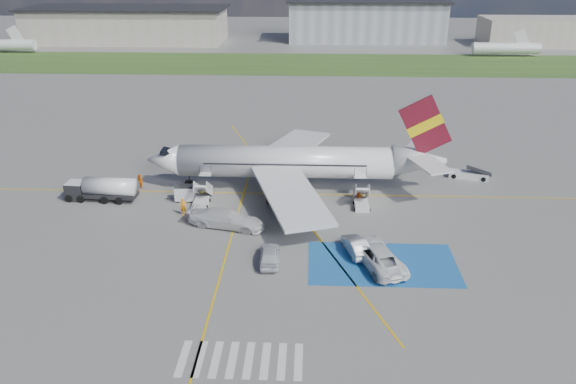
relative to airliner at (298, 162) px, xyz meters
name	(u,v)px	position (x,y,z in m)	size (l,w,h in m)	color
ground	(279,241)	(-1.51, -14.00, -3.39)	(400.00, 400.00, 0.00)	#60605E
grass_strip	(300,64)	(-1.51, 81.00, -3.39)	(400.00, 30.00, 0.01)	#2D4C1E
taxiway_line_main	(285,194)	(-1.51, -2.00, -3.39)	(120.00, 0.20, 0.01)	gold
taxiway_line_cross	(215,296)	(-6.51, -24.00, -3.39)	(0.20, 60.00, 0.01)	gold
taxiway_line_diag	(285,194)	(-1.51, -2.00, -3.39)	(0.20, 60.00, 0.01)	gold
staging_box	(382,264)	(8.49, -18.00, -3.39)	(14.00, 8.00, 0.01)	#19569B
crosswalk	(241,360)	(-3.31, -32.00, -3.39)	(9.00, 4.00, 0.01)	silver
terminal_west	(128,25)	(-56.51, 116.00, 1.61)	(60.00, 22.00, 10.00)	#A29B8B
terminal_centre	(366,21)	(18.49, 121.00, 2.61)	(48.00, 18.00, 12.00)	gray
terminal_east	(550,32)	(73.49, 114.00, 0.61)	(40.00, 16.00, 8.00)	#A29B8B
airliner	(298,162)	(0.00, 0.00, 0.00)	(36.81, 32.95, 11.92)	silver
airstairs_fwd	(202,199)	(-11.01, -5.30, -2.77)	(1.90, 5.20, 3.60)	silver
airstairs_aft	(361,202)	(7.49, -5.30, -2.77)	(1.90, 5.20, 3.60)	silver
fuel_tanker	(102,191)	(-22.88, -4.69, -2.20)	(8.43, 2.86, 2.83)	black
gpu_cart	(185,194)	(-13.11, -4.45, -2.54)	(2.36, 1.59, 1.90)	silver
belt_loader	(469,175)	(22.11, 4.11, -3.00)	(5.44, 2.93, 1.57)	silver
car_silver_a	(270,255)	(-2.18, -18.16, -2.58)	(1.92, 4.78, 1.63)	silver
car_silver_b	(356,246)	(6.12, -16.04, -2.61)	(1.67, 4.78, 1.57)	silver
van_white_a	(377,251)	(7.92, -17.85, -2.16)	(3.02, 6.55, 2.46)	white
van_white_b	(226,216)	(-7.30, -10.97, -2.17)	(2.54, 6.24, 2.45)	silver
crew_fwd	(183,206)	(-12.52, -8.18, -2.40)	(0.72, 0.47, 1.98)	orange
crew_nose	(140,181)	(-19.47, -1.08, -2.46)	(0.91, 0.71, 1.86)	orange
crew_aft	(359,197)	(7.28, -4.24, -2.63)	(0.89, 0.37, 1.53)	#E1550B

